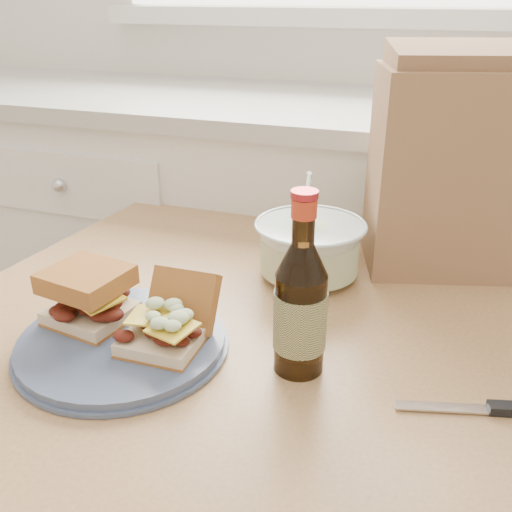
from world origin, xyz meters
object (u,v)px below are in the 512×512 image
(beer_bottle, at_px, (300,307))
(paper_bag, at_px, (452,172))
(plate, at_px, (122,343))
(dining_table, at_px, (224,374))
(coleslaw_bowl, at_px, (309,250))

(beer_bottle, bearing_deg, paper_bag, 72.39)
(plate, distance_m, paper_bag, 0.62)
(dining_table, xyz_separation_m, coleslaw_bowl, (0.09, 0.18, 0.16))
(paper_bag, bearing_deg, coleslaw_bowl, -164.87)
(plate, relative_size, coleslaw_bowl, 1.50)
(dining_table, distance_m, plate, 0.20)
(coleslaw_bowl, bearing_deg, beer_bottle, -77.98)
(beer_bottle, bearing_deg, plate, -166.92)
(dining_table, bearing_deg, coleslaw_bowl, 69.35)
(coleslaw_bowl, height_order, beer_bottle, beer_bottle)
(coleslaw_bowl, height_order, paper_bag, paper_bag)
(coleslaw_bowl, distance_m, paper_bag, 0.28)
(plate, xyz_separation_m, beer_bottle, (0.25, 0.04, 0.08))
(coleslaw_bowl, relative_size, beer_bottle, 0.78)
(plate, xyz_separation_m, paper_bag, (0.40, 0.44, 0.17))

